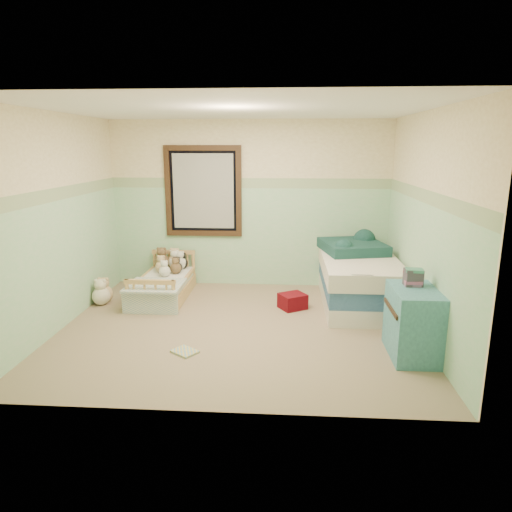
# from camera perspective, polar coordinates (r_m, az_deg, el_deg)

# --- Properties ---
(floor) EXTENTS (4.20, 3.60, 0.02)m
(floor) POSITION_cam_1_polar(r_m,az_deg,el_deg) (5.56, -2.26, -8.96)
(floor) COLOR #90765D
(floor) RESTS_ON ground
(ceiling) EXTENTS (4.20, 3.60, 0.02)m
(ceiling) POSITION_cam_1_polar(r_m,az_deg,el_deg) (5.15, -2.53, 17.92)
(ceiling) COLOR white
(ceiling) RESTS_ON wall_back
(wall_back) EXTENTS (4.20, 0.04, 2.50)m
(wall_back) POSITION_cam_1_polar(r_m,az_deg,el_deg) (6.98, -0.79, 6.40)
(wall_back) COLOR #CFBC8C
(wall_back) RESTS_ON floor
(wall_front) EXTENTS (4.20, 0.04, 2.50)m
(wall_front) POSITION_cam_1_polar(r_m,az_deg,el_deg) (3.46, -5.59, -0.97)
(wall_front) COLOR #CFBC8C
(wall_front) RESTS_ON floor
(wall_left) EXTENTS (0.04, 3.60, 2.50)m
(wall_left) POSITION_cam_1_polar(r_m,az_deg,el_deg) (5.82, -23.45, 3.87)
(wall_left) COLOR #CFBC8C
(wall_left) RESTS_ON floor
(wall_right) EXTENTS (0.04, 3.60, 2.50)m
(wall_right) POSITION_cam_1_polar(r_m,az_deg,el_deg) (5.40, 20.39, 3.47)
(wall_right) COLOR #CFBC8C
(wall_right) RESTS_ON floor
(wainscot_mint) EXTENTS (4.20, 0.01, 1.50)m
(wainscot_mint) POSITION_cam_1_polar(r_m,az_deg,el_deg) (7.05, -0.79, 2.35)
(wainscot_mint) COLOR #89CB94
(wainscot_mint) RESTS_ON floor
(border_strip) EXTENTS (4.20, 0.01, 0.15)m
(border_strip) POSITION_cam_1_polar(r_m,az_deg,el_deg) (6.93, -0.81, 9.05)
(border_strip) COLOR #40774C
(border_strip) RESTS_ON wall_back
(window_frame) EXTENTS (1.16, 0.06, 1.36)m
(window_frame) POSITION_cam_1_polar(r_m,az_deg,el_deg) (7.01, -6.59, 7.99)
(window_frame) COLOR black
(window_frame) RESTS_ON wall_back
(window_blinds) EXTENTS (0.92, 0.01, 1.12)m
(window_blinds) POSITION_cam_1_polar(r_m,az_deg,el_deg) (7.02, -6.57, 7.99)
(window_blinds) COLOR #B1B1A9
(window_blinds) RESTS_ON window_frame
(toddler_bed_frame) EXTENTS (0.67, 1.34, 0.17)m
(toddler_bed_frame) POSITION_cam_1_polar(r_m,az_deg,el_deg) (6.71, -11.37, -4.36)
(toddler_bed_frame) COLOR tan
(toddler_bed_frame) RESTS_ON floor
(toddler_mattress) EXTENTS (0.61, 1.28, 0.12)m
(toddler_mattress) POSITION_cam_1_polar(r_m,az_deg,el_deg) (6.67, -11.43, -3.16)
(toddler_mattress) COLOR silver
(toddler_mattress) RESTS_ON toddler_bed_frame
(patchwork_quilt) EXTENTS (0.73, 0.67, 0.03)m
(patchwork_quilt) POSITION_cam_1_polar(r_m,az_deg,el_deg) (6.26, -12.45, -3.59)
(patchwork_quilt) COLOR #6290AD
(patchwork_quilt) RESTS_ON toddler_mattress
(plush_bed_brown) EXTENTS (0.22, 0.22, 0.22)m
(plush_bed_brown) POSITION_cam_1_polar(r_m,az_deg,el_deg) (7.13, -11.62, -0.66)
(plush_bed_brown) COLOR brown
(plush_bed_brown) RESTS_ON toddler_mattress
(plush_bed_white) EXTENTS (0.20, 0.20, 0.20)m
(plush_bed_white) POSITION_cam_1_polar(r_m,az_deg,el_deg) (7.08, -10.06, -0.79)
(plush_bed_white) COLOR silver
(plush_bed_white) RESTS_ON toddler_mattress
(plush_bed_tan) EXTENTS (0.18, 0.18, 0.18)m
(plush_bed_tan) POSITION_cam_1_polar(r_m,az_deg,el_deg) (6.91, -11.69, -1.30)
(plush_bed_tan) COLOR tan
(plush_bed_tan) RESTS_ON toddler_mattress
(plush_bed_dark) EXTENTS (0.16, 0.16, 0.16)m
(plush_bed_dark) POSITION_cam_1_polar(r_m,az_deg,el_deg) (6.86, -9.83, -1.40)
(plush_bed_dark) COLOR black
(plush_bed_dark) RESTS_ON toddler_mattress
(plush_floor_cream) EXTENTS (0.24, 0.24, 0.24)m
(plush_floor_cream) POSITION_cam_1_polar(r_m,az_deg,el_deg) (6.62, -18.70, -4.74)
(plush_floor_cream) COLOR beige
(plush_floor_cream) RESTS_ON floor
(plush_floor_tan) EXTENTS (0.24, 0.24, 0.24)m
(plush_floor_tan) POSITION_cam_1_polar(r_m,az_deg,el_deg) (6.70, -18.37, -4.50)
(plush_floor_tan) COLOR tan
(plush_floor_tan) RESTS_ON floor
(twin_bed_frame) EXTENTS (0.94, 1.89, 0.22)m
(twin_bed_frame) POSITION_cam_1_polar(r_m,az_deg,el_deg) (6.49, 12.47, -4.79)
(twin_bed_frame) COLOR silver
(twin_bed_frame) RESTS_ON floor
(twin_boxspring) EXTENTS (0.94, 1.89, 0.22)m
(twin_boxspring) POSITION_cam_1_polar(r_m,az_deg,el_deg) (6.43, 12.56, -2.93)
(twin_boxspring) COLOR navy
(twin_boxspring) RESTS_ON twin_bed_frame
(twin_mattress) EXTENTS (0.98, 1.93, 0.22)m
(twin_mattress) POSITION_cam_1_polar(r_m,az_deg,el_deg) (6.37, 12.66, -1.03)
(twin_mattress) COLOR silver
(twin_mattress) RESTS_ON twin_boxspring
(teal_blanket) EXTENTS (0.97, 1.01, 0.14)m
(teal_blanket) POSITION_cam_1_polar(r_m,az_deg,el_deg) (6.61, 11.93, 1.14)
(teal_blanket) COLOR #0C2A29
(teal_blanket) RESTS_ON twin_mattress
(dresser) EXTENTS (0.45, 0.72, 0.72)m
(dresser) POSITION_cam_1_polar(r_m,az_deg,el_deg) (4.99, 18.95, -7.86)
(dresser) COLOR #35657B
(dresser) RESTS_ON floor
(book_stack) EXTENTS (0.18, 0.15, 0.17)m
(book_stack) POSITION_cam_1_polar(r_m,az_deg,el_deg) (4.96, 18.98, -2.54)
(book_stack) COLOR brown
(book_stack) RESTS_ON dresser
(red_pillow) EXTENTS (0.42, 0.41, 0.20)m
(red_pillow) POSITION_cam_1_polar(r_m,az_deg,el_deg) (6.16, 4.57, -5.62)
(red_pillow) COLOR maroon
(red_pillow) RESTS_ON floor
(floor_book) EXTENTS (0.32, 0.31, 0.02)m
(floor_book) POSITION_cam_1_polar(r_m,az_deg,el_deg) (4.97, -8.86, -11.68)
(floor_book) COLOR yellow
(floor_book) RESTS_ON floor
(extra_plush_0) EXTENTS (0.22, 0.22, 0.22)m
(extra_plush_0) POSITION_cam_1_polar(r_m,az_deg,el_deg) (7.10, -10.06, -0.67)
(extra_plush_0) COLOR tan
(extra_plush_0) RESTS_ON toddler_mattress
(extra_plush_1) EXTENTS (0.19, 0.19, 0.19)m
(extra_plush_1) POSITION_cam_1_polar(r_m,az_deg,el_deg) (7.05, -9.39, -0.86)
(extra_plush_1) COLOR silver
(extra_plush_1) RESTS_ON toddler_mattress
(extra_plush_2) EXTENTS (0.16, 0.16, 0.16)m
(extra_plush_2) POSITION_cam_1_polar(r_m,az_deg,el_deg) (6.81, -9.96, -1.51)
(extra_plush_2) COLOR brown
(extra_plush_2) RESTS_ON toddler_mattress
(extra_plush_3) EXTENTS (0.16, 0.16, 0.16)m
(extra_plush_3) POSITION_cam_1_polar(r_m,az_deg,el_deg) (6.67, -11.32, -1.86)
(extra_plush_3) COLOR silver
(extra_plush_3) RESTS_ON toddler_mattress
(extra_plush_4) EXTENTS (0.17, 0.17, 0.17)m
(extra_plush_4) POSITION_cam_1_polar(r_m,az_deg,el_deg) (7.07, -9.14, -0.90)
(extra_plush_4) COLOR black
(extra_plush_4) RESTS_ON toddler_mattress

